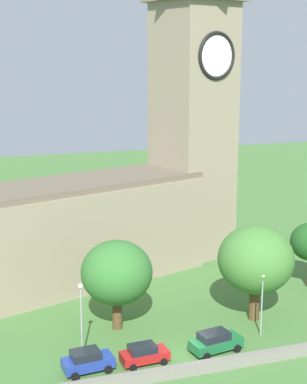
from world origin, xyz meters
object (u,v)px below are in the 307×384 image
Objects in this scene: car_green at (215,341)px; tree_riverside_west at (117,273)px; car_red at (144,354)px; tree_churchyard at (256,260)px; church at (135,174)px; streetlamp_west_mid at (81,309)px; streetlamp_central at (262,293)px; car_blue at (87,361)px.

tree_riverside_west is (-7.00, 7.29, 4.67)m from car_green.
tree_churchyard reaches higher than car_red.
church reaches higher than streetlamp_west_mid.
streetlamp_west_mid reaches higher than car_green.
tree_churchyard is at bearing 7.98° from streetlamp_west_mid.
streetlamp_central is at bearing -24.33° from tree_riverside_west.
streetlamp_west_mid is at bearing 177.06° from streetlamp_central.
tree_riverside_west is (-12.38, 5.60, 1.45)m from streetlamp_central.
streetlamp_west_mid is at bearing -172.02° from tree_churchyard.
car_green is 0.72× the size of streetlamp_west_mid.
car_green is 9.69m from tree_churchyard.
streetlamp_central is 4.05m from tree_churchyard.
streetlamp_central reaches higher than car_green.
car_red is 0.61× the size of streetlamp_west_mid.
streetlamp_west_mid is 18.06m from tree_churchyard.
tree_riverside_west is at bearing 93.14° from car_red.
streetlamp_west_mid is at bearing 167.40° from car_green.
streetlamp_west_mid is (-11.41, 2.55, 3.62)m from car_green.
car_blue is 11.48m from car_green.
church reaches higher than tree_churchyard.
streetlamp_west_mid reaches higher than streetlamp_central.
tree_churchyard is at bearing 15.30° from car_blue.
car_blue is 4.35m from streetlamp_west_mid.
tree_churchyard reaches higher than car_green.
church is at bearing 62.22° from streetlamp_west_mid.
tree_churchyard is at bearing -70.05° from church.
streetlamp_central is (5.71, -21.90, -7.48)m from church.
car_blue is at bearing -91.59° from streetlamp_west_mid.
car_red is at bearing 179.86° from car_green.
car_green is at bearing -162.58° from streetlamp_central.
car_blue is 9.63m from tree_riverside_west.
church is 25.90m from car_green.
car_blue is at bearing -174.81° from streetlamp_central.
tree_churchyard is at bearing 73.13° from streetlamp_central.
streetlamp_central is 0.64× the size of tree_churchyard.
tree_riverside_west is at bearing 57.86° from car_blue.
streetlamp_central is (16.86, 1.53, 3.23)m from car_blue.
car_blue is (-11.15, -23.43, -10.71)m from church.
streetlamp_central is (16.80, -0.86, -0.40)m from streetlamp_west_mid.
car_red is at bearing -172.05° from streetlamp_central.
church is 28.07m from car_blue.
car_green is 12.24m from streetlamp_west_mid.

